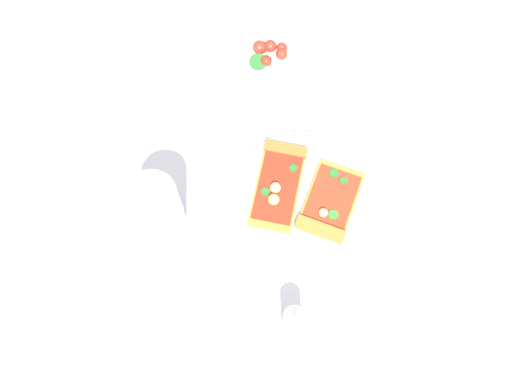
{
  "coord_description": "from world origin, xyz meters",
  "views": [
    {
      "loc": [
        0.41,
        -0.03,
        0.94
      ],
      "look_at": [
        0.05,
        -0.07,
        0.03
      ],
      "focal_mm": 40.84,
      "sensor_mm": 36.0,
      "label": 1
    }
  ],
  "objects_px": {
    "pizza_slice_far": "(279,182)",
    "salad_bowl": "(266,63)",
    "plate": "(305,194)",
    "soda_glass": "(157,210)",
    "pepper_shaker": "(293,320)",
    "pizza_slice_near": "(329,207)"
  },
  "relations": [
    {
      "from": "plate",
      "to": "pizza_slice_far",
      "type": "xyz_separation_m",
      "value": [
        -0.01,
        -0.05,
        0.01
      ]
    },
    {
      "from": "plate",
      "to": "pizza_slice_far",
      "type": "bearing_deg",
      "value": -104.25
    },
    {
      "from": "plate",
      "to": "pepper_shaker",
      "type": "distance_m",
      "value": 0.22
    },
    {
      "from": "plate",
      "to": "pepper_shaker",
      "type": "relative_size",
      "value": 2.94
    },
    {
      "from": "plate",
      "to": "pizza_slice_far",
      "type": "relative_size",
      "value": 1.46
    },
    {
      "from": "plate",
      "to": "soda_glass",
      "type": "bearing_deg",
      "value": -71.13
    },
    {
      "from": "pepper_shaker",
      "to": "pizza_slice_far",
      "type": "bearing_deg",
      "value": -168.22
    },
    {
      "from": "pizza_slice_far",
      "to": "salad_bowl",
      "type": "distance_m",
      "value": 0.23
    },
    {
      "from": "salad_bowl",
      "to": "pepper_shaker",
      "type": "xyz_separation_m",
      "value": [
        0.46,
        0.1,
        0.01
      ]
    },
    {
      "from": "plate",
      "to": "pizza_slice_near",
      "type": "relative_size",
      "value": 1.61
    },
    {
      "from": "pizza_slice_far",
      "to": "pepper_shaker",
      "type": "xyz_separation_m",
      "value": [
        0.23,
        0.05,
        0.02
      ]
    },
    {
      "from": "pizza_slice_far",
      "to": "pepper_shaker",
      "type": "bearing_deg",
      "value": 11.78
    },
    {
      "from": "pizza_slice_near",
      "to": "salad_bowl",
      "type": "relative_size",
      "value": 1.3
    },
    {
      "from": "soda_glass",
      "to": "salad_bowl",
      "type": "bearing_deg",
      "value": 156.85
    },
    {
      "from": "salad_bowl",
      "to": "pizza_slice_far",
      "type": "bearing_deg",
      "value": 12.63
    },
    {
      "from": "plate",
      "to": "salad_bowl",
      "type": "bearing_deg",
      "value": -157.74
    },
    {
      "from": "salad_bowl",
      "to": "soda_glass",
      "type": "relative_size",
      "value": 0.87
    },
    {
      "from": "plate",
      "to": "salad_bowl",
      "type": "height_order",
      "value": "salad_bowl"
    },
    {
      "from": "pizza_slice_far",
      "to": "soda_glass",
      "type": "relative_size",
      "value": 1.24
    },
    {
      "from": "pizza_slice_far",
      "to": "pepper_shaker",
      "type": "relative_size",
      "value": 2.01
    },
    {
      "from": "salad_bowl",
      "to": "plate",
      "type": "bearing_deg",
      "value": 22.26
    },
    {
      "from": "pizza_slice_near",
      "to": "salad_bowl",
      "type": "xyz_separation_m",
      "value": [
        -0.26,
        -0.14,
        0.01
      ]
    }
  ]
}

